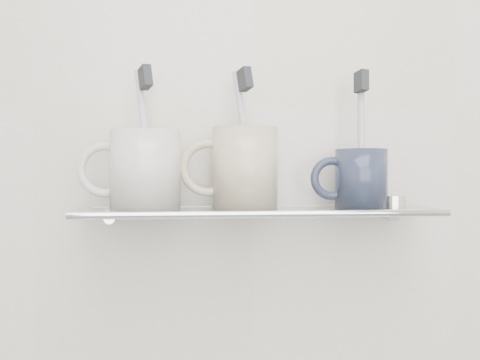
{
  "coord_description": "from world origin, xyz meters",
  "views": [
    {
      "loc": [
        -0.11,
        0.3,
        1.15
      ],
      "look_at": [
        -0.03,
        1.04,
        1.14
      ],
      "focal_mm": 40.0,
      "sensor_mm": 36.0,
      "label": 1
    }
  ],
  "objects": [
    {
      "name": "wall_back",
      "position": [
        0.0,
        1.1,
        1.25
      ],
      "size": [
        2.5,
        0.0,
        2.5
      ],
      "primitive_type": "plane",
      "rotation": [
        1.57,
        0.0,
        0.0
      ],
      "color": "beige",
      "rests_on": "ground"
    },
    {
      "name": "shelf_glass",
      "position": [
        0.0,
        1.04,
        1.1
      ],
      "size": [
        0.5,
        0.12,
        0.01
      ],
      "primitive_type": "cube",
      "color": "silver",
      "rests_on": "wall_back"
    },
    {
      "name": "shelf_rail",
      "position": [
        0.0,
        0.98,
        1.1
      ],
      "size": [
        0.5,
        0.01,
        0.01
      ],
      "primitive_type": "cylinder",
      "rotation": [
        0.0,
        1.57,
        0.0
      ],
      "color": "silver",
      "rests_on": "shelf_glass"
    },
    {
      "name": "bracket_left",
      "position": [
        -0.21,
        1.09,
        1.09
      ],
      "size": [
        0.02,
        0.03,
        0.02
      ],
      "primitive_type": "cylinder",
      "rotation": [
        1.57,
        0.0,
        0.0
      ],
      "color": "silver",
      "rests_on": "wall_back"
    },
    {
      "name": "bracket_right",
      "position": [
        0.21,
        1.09,
        1.09
      ],
      "size": [
        0.02,
        0.03,
        0.02
      ],
      "primitive_type": "cylinder",
      "rotation": [
        1.57,
        0.0,
        0.0
      ],
      "color": "silver",
      "rests_on": "wall_back"
    },
    {
      "name": "mug_left",
      "position": [
        -0.16,
        1.04,
        1.15
      ],
      "size": [
        0.1,
        0.1,
        0.11
      ],
      "primitive_type": "cylinder",
      "rotation": [
        0.0,
        0.0,
        0.07
      ],
      "color": "white",
      "rests_on": "shelf_glass"
    },
    {
      "name": "mug_left_handle",
      "position": [
        -0.21,
        1.04,
        1.15
      ],
      "size": [
        0.08,
        0.01,
        0.08
      ],
      "primitive_type": "torus",
      "rotation": [
        1.57,
        0.0,
        0.0
      ],
      "color": "white",
      "rests_on": "mug_left"
    },
    {
      "name": "toothbrush_left",
      "position": [
        -0.16,
        1.04,
        1.2
      ],
      "size": [
        0.04,
        0.05,
        0.19
      ],
      "primitive_type": "cylinder",
      "rotation": [
        -0.24,
        -0.03,
        0.43
      ],
      "color": "silver",
      "rests_on": "mug_left"
    },
    {
      "name": "bristles_left",
      "position": [
        -0.16,
        1.04,
        1.28
      ],
      "size": [
        0.02,
        0.03,
        0.03
      ],
      "primitive_type": "cube",
      "rotation": [
        -0.24,
        -0.03,
        0.43
      ],
      "color": "#26282C",
      "rests_on": "toothbrush_left"
    },
    {
      "name": "mug_center",
      "position": [
        -0.02,
        1.04,
        1.16
      ],
      "size": [
        0.12,
        0.12,
        0.11
      ],
      "primitive_type": "cylinder",
      "rotation": [
        0.0,
        0.0,
        -0.35
      ],
      "color": "beige",
      "rests_on": "shelf_glass"
    },
    {
      "name": "mug_center_handle",
      "position": [
        -0.07,
        1.04,
        1.16
      ],
      "size": [
        0.08,
        0.01,
        0.08
      ],
      "primitive_type": "torus",
      "rotation": [
        1.57,
        0.0,
        0.0
      ],
      "color": "beige",
      "rests_on": "mug_center"
    },
    {
      "name": "toothbrush_center",
      "position": [
        -0.02,
        1.04,
        1.2
      ],
      "size": [
        0.04,
        0.05,
        0.19
      ],
      "primitive_type": "cylinder",
      "rotation": [
        -0.21,
        -0.05,
        0.4
      ],
      "color": "#96A0AA",
      "rests_on": "mug_center"
    },
    {
      "name": "bristles_center",
      "position": [
        -0.02,
        1.04,
        1.28
      ],
      "size": [
        0.02,
        0.03,
        0.03
      ],
      "primitive_type": "cube",
      "rotation": [
        -0.21,
        -0.05,
        0.4
      ],
      "color": "#26282C",
      "rests_on": "toothbrush_center"
    },
    {
      "name": "mug_right",
      "position": [
        0.15,
        1.04,
        1.14
      ],
      "size": [
        0.08,
        0.08,
        0.08
      ],
      "primitive_type": "cylinder",
      "rotation": [
        0.0,
        0.0,
        -0.03
      ],
      "color": "#1E263B",
      "rests_on": "shelf_glass"
    },
    {
      "name": "mug_right_handle",
      "position": [
        0.11,
        1.04,
        1.14
      ],
      "size": [
        0.06,
        0.01,
        0.06
      ],
      "primitive_type": "torus",
      "rotation": [
        1.57,
        0.0,
        0.0
      ],
      "color": "#1E263B",
      "rests_on": "mug_right"
    },
    {
      "name": "toothbrush_right",
      "position": [
        0.15,
        1.04,
        1.2
      ],
      "size": [
        0.02,
        0.04,
        0.19
      ],
      "primitive_type": "cylinder",
      "rotation": [
        -0.12,
        0.07,
        0.25
      ],
      "color": "#B9B8AB",
      "rests_on": "mug_right"
    },
    {
      "name": "bristles_right",
      "position": [
        0.15,
        1.04,
        1.28
      ],
      "size": [
        0.02,
        0.03,
        0.03
      ],
      "primitive_type": "cube",
      "rotation": [
        -0.12,
        0.07,
        0.25
      ],
      "color": "#26282C",
      "rests_on": "toothbrush_right"
    },
    {
      "name": "chrome_cap",
      "position": [
        0.2,
        1.04,
        1.11
      ],
      "size": [
        0.04,
        0.04,
        0.02
      ],
      "primitive_type": "cylinder",
      "color": "silver",
      "rests_on": "shelf_glass"
    }
  ]
}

